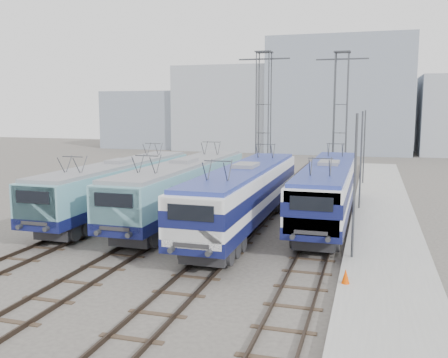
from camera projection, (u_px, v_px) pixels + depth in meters
ground at (166, 260)px, 23.98m from camera, size 160.00×160.00×0.00m
platform at (385, 232)px, 28.67m from camera, size 4.00×70.00×0.30m
locomotive_far_left at (118, 184)px, 33.05m from camera, size 2.82×17.78×3.35m
locomotive_center_left at (183, 185)px, 32.05m from camera, size 2.92×18.46×3.47m
locomotive_center_right at (245, 191)px, 29.24m from camera, size 2.94×18.61×3.50m
locomotive_far_right at (328, 187)px, 31.29m from camera, size 2.88×18.19×3.42m
catenary_tower_west at (263, 114)px, 43.90m from camera, size 4.50×1.20×12.00m
catenary_tower_east at (340, 114)px, 43.96m from camera, size 4.50×1.20×12.00m
mast_front at (354, 190)px, 22.95m from camera, size 0.12×0.12×7.00m
mast_mid at (361, 162)px, 34.33m from camera, size 0.12×0.12×7.00m
mast_rear at (364, 149)px, 45.71m from camera, size 0.12×0.12×7.00m
safety_cone at (346, 276)px, 19.87m from camera, size 0.33×0.33×0.59m
building_west at (233, 109)px, 85.74m from camera, size 18.00×12.00×14.00m
building_center at (340, 96)px, 80.37m from camera, size 22.00×14.00×18.00m
building_far_west at (148, 120)px, 90.55m from camera, size 14.00×10.00×10.00m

